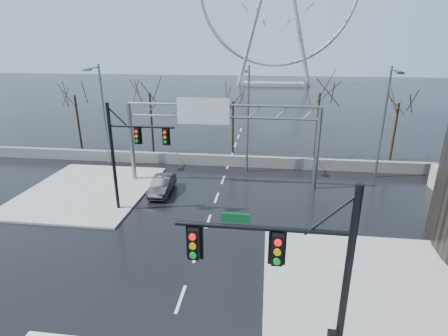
% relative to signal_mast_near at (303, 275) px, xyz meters
% --- Properties ---
extents(ground, '(260.00, 260.00, 0.00)m').
position_rel_signal_mast_near_xyz_m(ground, '(-5.14, 4.04, -4.87)').
color(ground, black).
rests_on(ground, ground).
extents(sidewalk_right_ext, '(12.00, 10.00, 0.15)m').
position_rel_signal_mast_near_xyz_m(sidewalk_right_ext, '(4.86, 6.04, -4.80)').
color(sidewalk_right_ext, gray).
rests_on(sidewalk_right_ext, ground).
extents(sidewalk_far, '(10.00, 12.00, 0.15)m').
position_rel_signal_mast_near_xyz_m(sidewalk_far, '(-16.14, 16.04, -4.80)').
color(sidewalk_far, gray).
rests_on(sidewalk_far, ground).
extents(barrier_wall, '(52.00, 0.50, 1.10)m').
position_rel_signal_mast_near_xyz_m(barrier_wall, '(-5.14, 24.04, -4.32)').
color(barrier_wall, slate).
rests_on(barrier_wall, ground).
extents(signal_mast_near, '(5.52, 0.41, 8.00)m').
position_rel_signal_mast_near_xyz_m(signal_mast_near, '(0.00, 0.00, 0.00)').
color(signal_mast_near, black).
rests_on(signal_mast_near, ground).
extents(signal_mast_far, '(4.72, 0.41, 8.00)m').
position_rel_signal_mast_near_xyz_m(signal_mast_far, '(-11.01, 13.00, -0.04)').
color(signal_mast_far, black).
rests_on(signal_mast_far, ground).
extents(sign_gantry, '(16.36, 0.40, 7.60)m').
position_rel_signal_mast_near_xyz_m(sign_gantry, '(-5.52, 19.00, 0.31)').
color(sign_gantry, slate).
rests_on(sign_gantry, ground).
extents(streetlight_left, '(0.50, 2.55, 10.00)m').
position_rel_signal_mast_near_xyz_m(streetlight_left, '(-17.14, 22.20, 1.01)').
color(streetlight_left, slate).
rests_on(streetlight_left, ground).
extents(streetlight_mid, '(0.50, 2.55, 10.00)m').
position_rel_signal_mast_near_xyz_m(streetlight_mid, '(-3.14, 22.20, 1.01)').
color(streetlight_mid, slate).
rests_on(streetlight_mid, ground).
extents(streetlight_right, '(0.50, 2.55, 10.00)m').
position_rel_signal_mast_near_xyz_m(streetlight_right, '(8.86, 22.20, 1.01)').
color(streetlight_right, slate).
rests_on(streetlight_right, ground).
extents(tree_far_left, '(3.50, 3.50, 7.00)m').
position_rel_signal_mast_near_xyz_m(tree_far_left, '(-23.14, 28.04, 0.70)').
color(tree_far_left, black).
rests_on(tree_far_left, ground).
extents(tree_left, '(3.75, 3.75, 7.50)m').
position_rel_signal_mast_near_xyz_m(tree_left, '(-14.14, 27.54, 1.10)').
color(tree_left, black).
rests_on(tree_left, ground).
extents(tree_center, '(3.25, 3.25, 6.50)m').
position_rel_signal_mast_near_xyz_m(tree_center, '(-5.14, 28.54, 0.30)').
color(tree_center, black).
rests_on(tree_center, ground).
extents(tree_right, '(3.90, 3.90, 7.80)m').
position_rel_signal_mast_near_xyz_m(tree_right, '(3.86, 27.54, 1.34)').
color(tree_right, black).
rests_on(tree_right, ground).
extents(tree_far_right, '(3.40, 3.40, 6.80)m').
position_rel_signal_mast_near_xyz_m(tree_far_right, '(11.86, 28.04, 0.54)').
color(tree_far_right, black).
rests_on(tree_far_right, ground).
extents(car, '(1.63, 4.32, 1.41)m').
position_rel_signal_mast_near_xyz_m(car, '(-9.77, 16.48, -4.17)').
color(car, black).
rests_on(car, ground).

